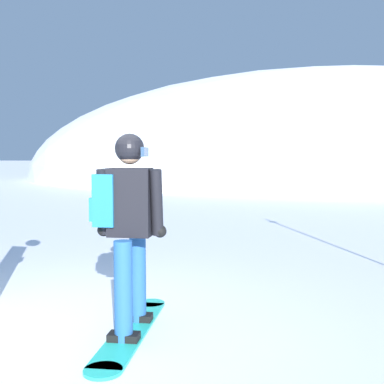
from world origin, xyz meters
The scene contains 3 objects.
ground_plane centered at (0.00, 0.00, 0.00)m, with size 300.00×300.00×0.00m, color white.
ridge_peak_main centered at (0.60, 33.26, 0.00)m, with size 41.71×37.54×14.78m.
snowboarder_main centered at (0.57, 0.34, 0.92)m, with size 0.64×1.82×1.71m.
Camera 1 is at (2.27, -3.38, 1.52)m, focal length 44.83 mm.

